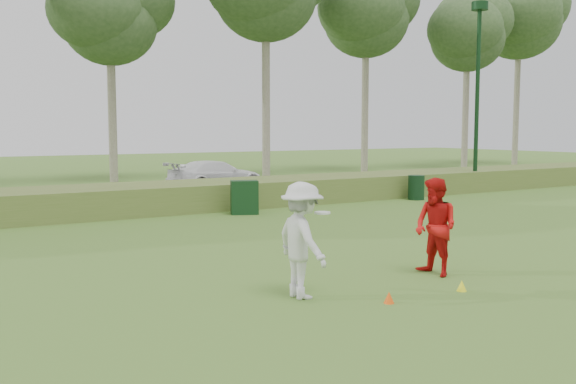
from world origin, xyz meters
TOP-DOWN VIEW (x-y plane):
  - ground at (0.00, 0.00)m, footprint 120.00×120.00m
  - reed_strip at (0.00, 12.00)m, footprint 80.00×3.00m
  - park_road at (0.00, 17.00)m, footprint 80.00×6.00m
  - lamp_post at (14.00, 11.00)m, footprint 0.70×0.70m
  - tree_4 at (2.00, 24.50)m, footprint 6.24×6.24m
  - tree_6 at (18.00, 23.80)m, footprint 7.02×7.02m
  - tree_7 at (26.00, 22.80)m, footprint 6.50×6.50m
  - tree_8 at (33.00, 24.20)m, footprint 8.06×8.06m
  - player_white at (-2.16, 0.07)m, footprint 0.91×1.26m
  - player_red at (0.85, 0.09)m, footprint 0.71×0.91m
  - cone_orange at (-1.17, -0.96)m, footprint 0.17×0.17m
  - cone_yellow at (0.39, -1.02)m, footprint 0.17×0.17m
  - utility_cabinet at (1.87, 9.72)m, footprint 1.02×0.84m
  - trash_bin at (9.56, 9.95)m, footprint 0.75×0.75m
  - car_right at (4.44, 17.28)m, footprint 4.64×2.33m

SIDE VIEW (x-z plane):
  - ground at x=0.00m, z-range 0.00..0.00m
  - park_road at x=0.00m, z-range 0.00..0.06m
  - cone_orange at x=-1.17m, z-range 0.00..0.19m
  - cone_yellow at x=0.39m, z-range 0.00..0.19m
  - reed_strip at x=0.00m, z-range 0.00..0.90m
  - trash_bin at x=9.56m, z-range 0.00..0.95m
  - utility_cabinet at x=1.87m, z-range 0.00..1.09m
  - car_right at x=4.44m, z-range 0.06..1.35m
  - player_red at x=0.85m, z-range 0.00..1.85m
  - player_white at x=-2.16m, z-range 0.00..1.91m
  - lamp_post at x=14.00m, z-range 1.51..9.68m
  - tree_4 at x=2.00m, z-range 2.84..14.34m
  - tree_7 at x=26.00m, z-range 3.09..15.59m
  - tree_6 at x=18.00m, z-range 3.35..16.85m
  - tree_8 at x=33.00m, z-range 3.73..18.73m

